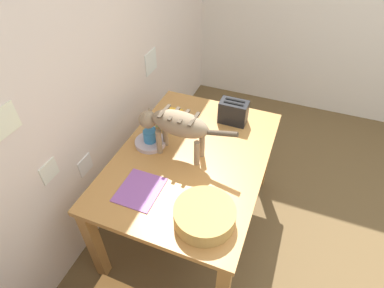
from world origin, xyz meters
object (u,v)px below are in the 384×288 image
Objects in this scene: coffee_mug at (150,136)px; wicker_basket at (204,215)px; saucer_bowl at (150,142)px; toaster at (233,112)px; dining_table at (192,165)px; book_stack at (170,119)px; cat at (176,125)px; magazine at (140,190)px.

coffee_mug is 0.70m from wicker_basket.
saucer_bowl is 0.63m from toaster.
dining_table is 0.40m from book_stack.
cat is 0.37m from book_stack.
cat reaches higher than saucer_bowl.
wicker_basket is 0.89m from toaster.
wicker_basket reaches higher than magazine.
saucer_bowl is at bearing 89.61° from dining_table.
coffee_mug reaches higher than book_stack.
toaster reaches higher than book_stack.
magazine is at bearing 158.77° from toaster.
toaster is (0.44, -0.45, 0.01)m from coffee_mug.
dining_table is at bearing 28.82° from wicker_basket.
cat is 1.99× the size of wicker_basket.
magazine is (-0.39, -0.13, -0.07)m from coffee_mug.
coffee_mug reaches higher than saucer_bowl.
saucer_bowl is 0.77× the size of magazine.
magazine is 0.83× the size of wicker_basket.
toaster is (0.18, -0.42, 0.05)m from book_stack.
dining_table is at bearing -24.81° from magazine.
book_stack is 0.64× the size of wicker_basket.
saucer_bowl is at bearing 173.42° from book_stack.
coffee_mug is 0.46× the size of magazine.
toaster is (0.44, -0.45, 0.07)m from saucer_bowl.
saucer_bowl is 0.64× the size of wicker_basket.
coffee_mug is (0.01, 0.30, 0.16)m from dining_table.
book_stack is (0.27, 0.17, -0.20)m from cat.
book_stack is at bearing 34.79° from cat.
saucer_bowl is 0.40m from magazine.
cat is 3.13× the size of saucer_bowl.
cat is at bearing 151.35° from toaster.
wicker_basket is at bearing -173.73° from toaster.
toaster is (0.89, 0.10, 0.04)m from wicker_basket.
magazine is 0.65m from book_stack.
cat is at bearing -92.74° from saucer_bowl.
cat reaches higher than magazine.
magazine is 0.43m from wicker_basket.
book_stack is (0.26, -0.03, -0.04)m from coffee_mug.
wicker_basket reaches higher than dining_table.
dining_table is 0.33m from cat.
coffee_mug is at bearing 18.06° from magazine.
coffee_mug reaches higher than wicker_basket.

